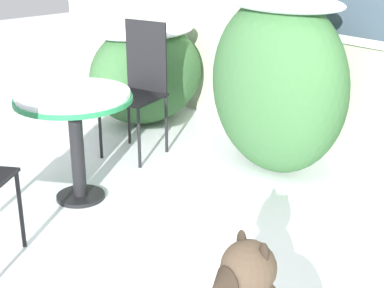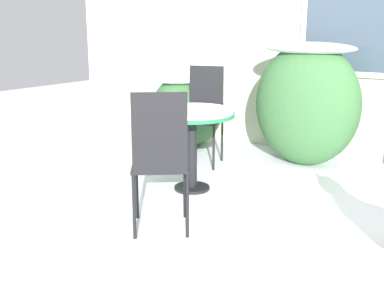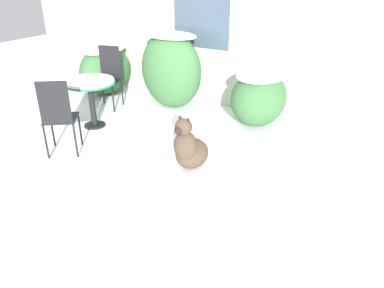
{
  "view_description": "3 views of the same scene",
  "coord_description": "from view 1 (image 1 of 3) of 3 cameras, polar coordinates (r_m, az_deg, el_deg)",
  "views": [
    {
      "loc": [
        2.3,
        -1.42,
        1.73
      ],
      "look_at": [
        0.0,
        0.6,
        0.55
      ],
      "focal_mm": 55.0,
      "sensor_mm": 36.0,
      "label": 1
    },
    {
      "loc": [
        1.51,
        -3.03,
        1.43
      ],
      "look_at": [
        -0.81,
        0.33,
        0.42
      ],
      "focal_mm": 45.0,
      "sensor_mm": 36.0,
      "label": 2
    },
    {
      "loc": [
        3.23,
        -3.34,
        2.27
      ],
      "look_at": [
        1.11,
        0.06,
        0.3
      ],
      "focal_mm": 35.0,
      "sensor_mm": 36.0,
      "label": 3
    }
  ],
  "objects": [
    {
      "name": "patio_chair_near_table",
      "position": [
        4.5,
        -5.2,
        5.82
      ],
      "size": [
        0.5,
        0.5,
        1.01
      ],
      "rotation": [
        0.0,
        0.0,
        0.31
      ],
      "color": "black",
      "rests_on": "ground_plane"
    },
    {
      "name": "patio_table",
      "position": [
        3.74,
        -11.35,
        3.23
      ],
      "size": [
        0.74,
        0.74,
        0.73
      ],
      "color": "black",
      "rests_on": "ground_plane"
    },
    {
      "name": "ground_plane",
      "position": [
        3.21,
        -8.24,
        -11.79
      ],
      "size": [
        16.0,
        16.0,
        0.0
      ],
      "primitive_type": "plane",
      "color": "white"
    },
    {
      "name": "shrub_middle",
      "position": [
        4.16,
        8.3,
        6.12
      ],
      "size": [
        1.1,
        0.69,
        1.27
      ],
      "color": "#386638",
      "rests_on": "ground_plane"
    },
    {
      "name": "shrub_left",
      "position": [
        5.22,
        -4.41,
        7.14
      ],
      "size": [
        0.75,
        1.09,
        0.88
      ],
      "color": "#386638",
      "rests_on": "ground_plane"
    }
  ]
}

